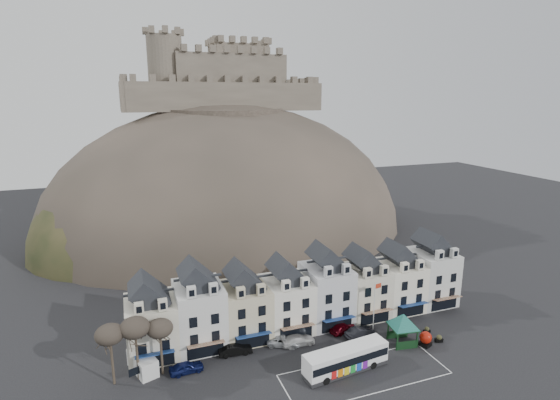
# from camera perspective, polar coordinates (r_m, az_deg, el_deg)

# --- Properties ---
(ground) EXTENTS (300.00, 300.00, 0.00)m
(ground) POSITION_cam_1_polar(r_m,az_deg,el_deg) (61.17, 9.91, -22.50)
(ground) COLOR black
(ground) RESTS_ON ground
(coach_bay_markings) EXTENTS (22.00, 7.50, 0.01)m
(coach_bay_markings) POSITION_cam_1_polar(r_m,az_deg,el_deg) (62.90, 11.00, -21.43)
(coach_bay_markings) COLOR silver
(coach_bay_markings) RESTS_ON ground
(townhouse_terrace) EXTENTS (54.40, 9.35, 11.80)m
(townhouse_terrace) POSITION_cam_1_polar(r_m,az_deg,el_deg) (70.77, 3.63, -12.04)
(townhouse_terrace) COLOR silver
(townhouse_terrace) RESTS_ON ground
(castle_hill) EXTENTS (100.00, 76.00, 68.00)m
(castle_hill) POSITION_cam_1_polar(r_m,az_deg,el_deg) (120.01, -6.12, -3.91)
(castle_hill) COLOR #37312A
(castle_hill) RESTS_ON ground
(castle) EXTENTS (50.20, 22.20, 22.00)m
(castle) POSITION_cam_1_polar(r_m,az_deg,el_deg) (121.33, -7.80, 15.43)
(castle) COLOR brown
(castle) RESTS_ON ground
(tree_left_far) EXTENTS (3.61, 3.61, 8.24)m
(tree_left_far) POSITION_cam_1_polar(r_m,az_deg,el_deg) (60.32, -21.37, -16.10)
(tree_left_far) COLOR #393024
(tree_left_far) RESTS_ON ground
(tree_left_mid) EXTENTS (3.78, 3.78, 8.64)m
(tree_left_mid) POSITION_cam_1_polar(r_m,az_deg,el_deg) (60.08, -18.43, -15.60)
(tree_left_mid) COLOR #393024
(tree_left_mid) RESTS_ON ground
(tree_left_near) EXTENTS (3.43, 3.43, 7.84)m
(tree_left_near) POSITION_cam_1_polar(r_m,az_deg,el_deg) (60.47, -15.44, -15.91)
(tree_left_near) COLOR #393024
(tree_left_near) RESTS_ON ground
(bus) EXTENTS (12.22, 4.08, 3.38)m
(bus) POSITION_cam_1_polar(r_m,az_deg,el_deg) (62.08, 8.59, -19.76)
(bus) COLOR #262628
(bus) RESTS_ON ground
(bus_shelter) EXTENTS (7.45, 7.45, 4.78)m
(bus_shelter) POSITION_cam_1_polar(r_m,az_deg,el_deg) (68.61, 15.81, -14.91)
(bus_shelter) COLOR black
(bus_shelter) RESTS_ON ground
(red_buoy) EXTENTS (1.95, 1.95, 2.20)m
(red_buoy) POSITION_cam_1_polar(r_m,az_deg,el_deg) (70.28, 18.47, -16.80)
(red_buoy) COLOR black
(red_buoy) RESTS_ON ground
(flagpole) EXTENTS (1.20, 0.23, 8.31)m
(flagpole) POSITION_cam_1_polar(r_m,az_deg,el_deg) (69.93, 12.27, -13.18)
(flagpole) COLOR silver
(flagpole) RESTS_ON ground
(white_van) EXTENTS (3.93, 5.74, 2.41)m
(white_van) POSITION_cam_1_polar(r_m,az_deg,el_deg) (64.42, -17.50, -19.63)
(white_van) COLOR silver
(white_van) RESTS_ON ground
(planter_west) EXTENTS (1.23, 0.80, 1.14)m
(planter_west) POSITION_cam_1_polar(r_m,az_deg,el_deg) (72.10, 20.06, -16.64)
(planter_west) COLOR black
(planter_west) RESTS_ON ground
(planter_east) EXTENTS (1.05, 0.70, 1.00)m
(planter_east) POSITION_cam_1_polar(r_m,az_deg,el_deg) (73.94, 18.63, -15.78)
(planter_east) COLOR black
(planter_east) RESTS_ON ground
(car_navy) EXTENTS (4.60, 2.12, 1.53)m
(car_navy) POSITION_cam_1_polar(r_m,az_deg,el_deg) (62.99, -12.12, -20.59)
(car_navy) COLOR #0E1648
(car_navy) RESTS_ON ground
(car_black) EXTENTS (4.90, 1.97, 1.58)m
(car_black) POSITION_cam_1_polar(r_m,az_deg,el_deg) (65.57, -5.87, -18.81)
(car_black) COLOR black
(car_black) RESTS_ON ground
(car_silver) EXTENTS (5.40, 4.09, 1.38)m
(car_silver) POSITION_cam_1_polar(r_m,az_deg,el_deg) (67.26, 0.52, -17.94)
(car_silver) COLOR #B9BCC1
(car_silver) RESTS_ON ground
(car_white) EXTENTS (5.22, 2.16, 1.51)m
(car_white) POSITION_cam_1_polar(r_m,az_deg,el_deg) (67.41, 2.34, -17.81)
(car_white) COLOR silver
(car_white) RESTS_ON ground
(car_maroon) EXTENTS (4.79, 3.03, 1.52)m
(car_maroon) POSITION_cam_1_polar(r_m,az_deg,el_deg) (71.09, 8.20, -16.16)
(car_maroon) COLOR #4C040D
(car_maroon) RESTS_ON ground
(car_charcoal) EXTENTS (5.02, 2.47, 1.58)m
(car_charcoal) POSITION_cam_1_polar(r_m,az_deg,el_deg) (70.20, 10.36, -16.63)
(car_charcoal) COLOR black
(car_charcoal) RESTS_ON ground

